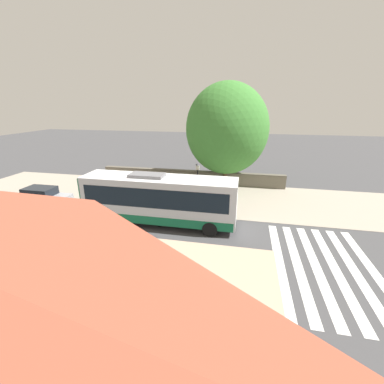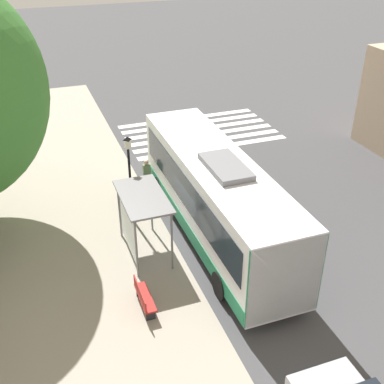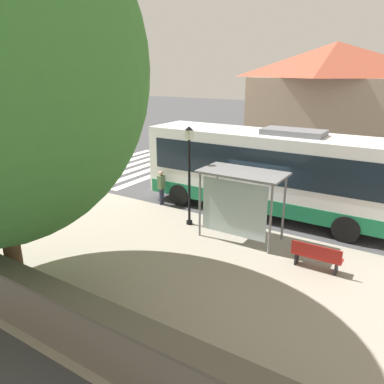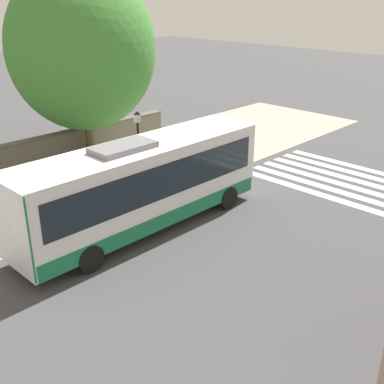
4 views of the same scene
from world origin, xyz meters
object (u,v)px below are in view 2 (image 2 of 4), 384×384
pedestrian (147,173)px  bus (216,196)px  bench (144,297)px  street_lamp_near (130,173)px  bus_shelter (139,207)px

pedestrian → bus: bearing=-71.1°
bus → pedestrian: (-1.57, 4.60, -0.98)m
bus → bench: (-3.80, -3.01, -1.45)m
bench → street_lamp_near: 5.67m
bench → street_lamp_near: bearing=80.0°
bus_shelter → pedestrian: (1.51, 4.62, -1.15)m
bus → pedestrian: size_ratio=6.78×
pedestrian → bench: pedestrian is taller
pedestrian → bench: 7.95m
bench → pedestrian: bearing=73.7°
bus_shelter → bench: bus_shelter is taller
bus → street_lamp_near: 3.67m
pedestrian → bench: (-2.22, -7.61, -0.47)m
bus_shelter → bench: (-0.72, -2.99, -1.62)m
bus → bench: size_ratio=7.17×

